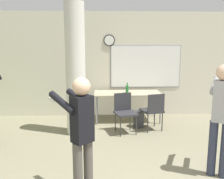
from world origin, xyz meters
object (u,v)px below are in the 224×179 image
object	(u,v)px
folding_table	(127,94)
chair_table_right	(153,109)
chair_table_front	(125,110)
person_playing_front	(81,131)
bottle_on_table	(127,89)
person_playing_side	(222,112)

from	to	relation	value
folding_table	chair_table_right	xyz separation A→B (m)	(0.50, -0.81, -0.18)
chair_table_front	person_playing_front	world-z (taller)	person_playing_front
folding_table	person_playing_front	bearing A→B (deg)	-104.96
bottle_on_table	chair_table_front	xyz separation A→B (m)	(-0.14, -0.87, -0.32)
folding_table	person_playing_side	bearing A→B (deg)	-69.22
folding_table	chair_table_right	world-z (taller)	chair_table_right
chair_table_right	chair_table_front	world-z (taller)	same
folding_table	person_playing_side	size ratio (longest dim) A/B	1.02
chair_table_right	chair_table_front	bearing A→B (deg)	-173.66
bottle_on_table	person_playing_side	world-z (taller)	person_playing_side
person_playing_side	person_playing_front	bearing A→B (deg)	-164.28
bottle_on_table	chair_table_front	world-z (taller)	bottle_on_table
chair_table_right	person_playing_side	world-z (taller)	person_playing_side
folding_table	chair_table_front	xyz separation A→B (m)	(-0.15, -0.89, -0.18)
chair_table_right	person_playing_side	xyz separation A→B (m)	(0.57, -2.01, 0.47)
chair_table_front	person_playing_side	size ratio (longest dim) A/B	0.52
bottle_on_table	chair_table_front	bearing A→B (deg)	-99.29
person_playing_front	person_playing_side	distance (m)	2.05
folding_table	person_playing_side	distance (m)	3.03
bottle_on_table	person_playing_front	distance (m)	3.48
folding_table	chair_table_front	bearing A→B (deg)	-99.69
bottle_on_table	chair_table_right	size ratio (longest dim) A/B	0.29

